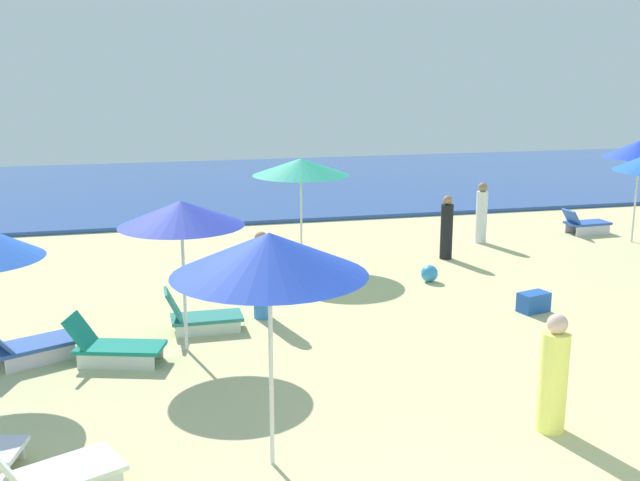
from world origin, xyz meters
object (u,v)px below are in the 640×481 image
(lounge_chair_2_1, at_px, (50,475))
(beach_ball_0, at_px, (429,273))
(beachgoer_3, at_px, (262,277))
(beachgoer_4, at_px, (447,229))
(beachgoer_5, at_px, (482,214))
(umbrella_5, at_px, (301,167))
(lounge_chair_1_0, at_px, (200,316))
(umbrella_9, at_px, (640,149))
(cooler_box_1, at_px, (534,302))
(beachgoer_0, at_px, (553,377))
(lounge_chair_9_0, at_px, (585,224))
(lounge_chair_8_1, at_px, (28,346))
(lounge_chair_1_1, at_px, (113,347))
(umbrella_0, at_px, (269,254))
(umbrella_1, at_px, (181,214))

(lounge_chair_2_1, height_order, beach_ball_0, lounge_chair_2_1)
(beachgoer_3, bearing_deg, lounge_chair_2_1, -16.97)
(beachgoer_4, xyz_separation_m, beachgoer_5, (1.50, 1.29, 0.04))
(umbrella_5, bearing_deg, lounge_chair_1_0, -123.68)
(umbrella_5, bearing_deg, beach_ball_0, -42.93)
(beachgoer_5, bearing_deg, lounge_chair_2_1, -9.91)
(lounge_chair_1_0, height_order, beachgoer_3, beachgoer_3)
(umbrella_9, distance_m, cooler_box_1, 7.26)
(lounge_chair_1_0, bearing_deg, beach_ball_0, -69.29)
(beachgoer_0, xyz_separation_m, beach_ball_0, (1.03, 6.52, -0.53))
(umbrella_5, xyz_separation_m, lounge_chair_9_0, (8.05, 1.18, -1.94))
(beachgoer_5, relative_size, cooler_box_1, 2.79)
(lounge_chair_8_1, bearing_deg, beachgoer_3, -96.57)
(lounge_chair_1_1, distance_m, lounge_chair_9_0, 13.64)
(umbrella_0, relative_size, lounge_chair_9_0, 2.14)
(lounge_chair_2_1, height_order, umbrella_5, umbrella_5)
(lounge_chair_1_0, relative_size, umbrella_5, 0.54)
(lounge_chair_1_0, bearing_deg, umbrella_0, -175.12)
(lounge_chair_9_0, relative_size, beach_ball_0, 3.57)
(lounge_chair_8_1, height_order, beachgoer_4, beachgoer_4)
(beachgoer_5, distance_m, cooler_box_1, 5.54)
(lounge_chair_1_0, height_order, beachgoer_5, beachgoer_5)
(umbrella_1, bearing_deg, umbrella_0, -79.61)
(lounge_chair_1_1, distance_m, beachgoer_3, 3.04)
(umbrella_5, distance_m, cooler_box_1, 5.92)
(umbrella_9, xyz_separation_m, beachgoer_0, (-7.44, -8.67, -1.67))
(umbrella_5, distance_m, lounge_chair_8_1, 7.40)
(umbrella_1, distance_m, beachgoer_3, 2.43)
(beachgoer_0, distance_m, cooler_box_1, 4.76)
(umbrella_9, height_order, beach_ball_0, umbrella_9)
(lounge_chair_1_0, height_order, umbrella_5, umbrella_5)
(lounge_chair_1_0, distance_m, beachgoer_5, 8.99)
(beachgoer_0, height_order, beachgoer_5, beachgoer_5)
(umbrella_0, height_order, umbrella_5, umbrella_0)
(lounge_chair_2_1, height_order, lounge_chair_9_0, lounge_chair_2_1)
(cooler_box_1, bearing_deg, beachgoer_0, 47.60)
(lounge_chair_9_0, bearing_deg, lounge_chair_8_1, 110.97)
(umbrella_5, height_order, lounge_chair_8_1, umbrella_5)
(lounge_chair_9_0, distance_m, beachgoer_5, 3.22)
(beachgoer_3, height_order, beachgoer_4, beachgoer_3)
(lounge_chair_2_1, distance_m, beachgoer_0, 5.88)
(umbrella_9, height_order, beachgoer_0, umbrella_9)
(beachgoer_0, height_order, cooler_box_1, beachgoer_0)
(beachgoer_3, distance_m, cooler_box_1, 5.00)
(lounge_chair_1_1, distance_m, lounge_chair_8_1, 1.31)
(lounge_chair_9_0, xyz_separation_m, beachgoer_4, (-4.68, -1.58, 0.43))
(lounge_chair_1_1, bearing_deg, beachgoer_0, -106.42)
(lounge_chair_8_1, bearing_deg, lounge_chair_1_1, -129.74)
(umbrella_1, xyz_separation_m, beach_ball_0, (5.22, 2.72, -2.04))
(beachgoer_3, bearing_deg, umbrella_0, 5.40)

